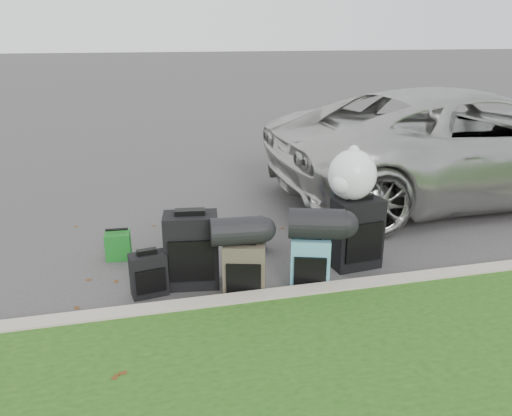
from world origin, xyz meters
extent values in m
plane|color=#383535|center=(0.00, 0.00, 0.00)|extent=(120.00, 120.00, 0.00)
cube|color=#9E937F|center=(0.00, -1.00, 0.07)|extent=(120.00, 0.18, 0.15)
imported|color=#B7B7B2|center=(3.46, 1.54, 0.82)|extent=(5.92, 2.80, 1.63)
cube|color=black|center=(-1.33, -0.49, 0.21)|extent=(0.37, 0.24, 0.43)
cube|color=black|center=(-0.89, -0.38, 0.38)|extent=(0.56, 0.38, 0.75)
cube|color=#3A3527|center=(-0.43, -0.72, 0.27)|extent=(0.45, 0.35, 0.54)
cube|color=teal|center=(0.22, -0.73, 0.27)|extent=(0.43, 0.33, 0.54)
cube|color=black|center=(0.86, -0.37, 0.38)|extent=(0.54, 0.36, 0.76)
cube|color=#16631C|center=(-1.63, 0.43, 0.15)|extent=(0.28, 0.23, 0.30)
cube|color=#1C1751|center=(-0.10, 0.26, 0.14)|extent=(0.31, 0.27, 0.29)
cylinder|color=black|center=(-0.50, -0.72, 0.67)|extent=(0.51, 0.30, 0.26)
cylinder|color=black|center=(0.26, -0.74, 0.69)|extent=(0.59, 0.44, 0.30)
sphere|color=white|center=(0.80, -0.32, 1.02)|extent=(0.51, 0.51, 0.51)
camera|label=1|loc=(-1.33, -4.90, 2.41)|focal=35.00mm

